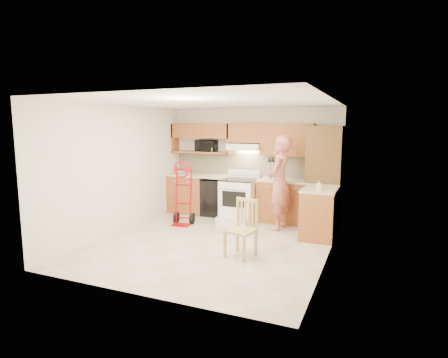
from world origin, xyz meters
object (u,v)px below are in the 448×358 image
Objects in this scene: range at (238,197)px; person at (279,183)px; microwave at (207,146)px; dining_chair at (241,229)px; hand_truck at (182,196)px.

person reaches higher than range.
person is at bearing -25.76° from microwave.
person reaches higher than dining_chair.
person reaches higher than hand_truck.
range reaches higher than dining_chair.
microwave is at bearing 82.05° from hand_truck.
range is at bearing 124.55° from dining_chair.
person is (0.99, -0.26, 0.41)m from range.
hand_truck is (-1.98, -0.48, -0.34)m from person.
dining_chair is at bearing -1.43° from person.
hand_truck reaches higher than dining_chair.
person is 1.90m from dining_chair.
dining_chair is (1.82, -2.56, -1.16)m from microwave.
person is at bearing 5.80° from hand_truck.
hand_truck is 1.32× the size of dining_chair.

